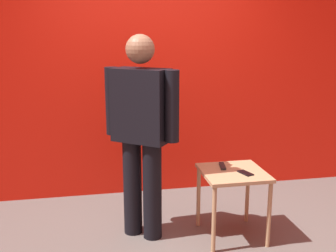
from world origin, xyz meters
name	(u,v)px	position (x,y,z in m)	size (l,w,h in m)	color
back_wall_red	(150,55)	(0.00, 1.63, 1.54)	(6.17, 0.12, 3.09)	red
standing_person	(141,128)	(-0.24, 0.57, 0.99)	(0.63, 0.51, 1.77)	black
side_table	(233,181)	(0.53, 0.40, 0.52)	(0.54, 0.54, 0.61)	tan
cell_phone	(245,173)	(0.61, 0.32, 0.62)	(0.07, 0.14, 0.01)	black
tv_remote	(222,166)	(0.47, 0.51, 0.62)	(0.04, 0.17, 0.02)	black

